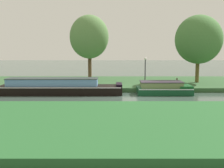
# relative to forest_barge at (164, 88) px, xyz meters

# --- Properties ---
(ground_plane) EXTENTS (120.00, 120.00, 0.00)m
(ground_plane) POSITION_rel_forest_barge_xyz_m (-2.74, -1.20, -0.51)
(ground_plane) COLOR #3E5047
(riverbank_far) EXTENTS (72.00, 10.00, 0.40)m
(riverbank_far) POSITION_rel_forest_barge_xyz_m (-2.74, 5.80, -0.31)
(riverbank_far) COLOR #31562E
(riverbank_far) RESTS_ON ground_plane
(riverbank_near) EXTENTS (72.00, 10.00, 0.40)m
(riverbank_near) POSITION_rel_forest_barge_xyz_m (-2.74, -10.20, -0.31)
(riverbank_near) COLOR #265D2C
(riverbank_near) RESTS_ON ground_plane
(forest_barge) EXTENTS (4.74, 2.18, 1.14)m
(forest_barge) POSITION_rel_forest_barge_xyz_m (0.00, 0.00, 0.00)
(forest_barge) COLOR #114124
(forest_barge) RESTS_ON ground_plane
(black_narrowboat) EXTENTS (10.82, 2.08, 1.43)m
(black_narrowboat) POSITION_rel_forest_barge_xyz_m (-9.31, 0.00, 0.11)
(black_narrowboat) COLOR black
(black_narrowboat) RESTS_ON ground_plane
(willow_tree_left) EXTENTS (4.24, 3.33, 7.17)m
(willow_tree_left) POSITION_rel_forest_barge_xyz_m (-7.07, 6.38, 4.67)
(willow_tree_left) COLOR brown
(willow_tree_left) RESTS_ON riverbank_far
(willow_tree_centre) EXTENTS (4.88, 4.50, 7.02)m
(willow_tree_centre) POSITION_rel_forest_barge_xyz_m (4.41, 4.95, 4.37)
(willow_tree_centre) COLOR brown
(willow_tree_centre) RESTS_ON riverbank_far
(lamp_post) EXTENTS (0.24, 0.24, 2.75)m
(lamp_post) POSITION_rel_forest_barge_xyz_m (-1.45, 2.00, 1.64)
(lamp_post) COLOR #333338
(lamp_post) RESTS_ON riverbank_far
(mooring_post_near) EXTENTS (0.12, 0.12, 0.87)m
(mooring_post_near) POSITION_rel_forest_barge_xyz_m (1.45, 1.37, 0.33)
(mooring_post_near) COLOR brown
(mooring_post_near) RESTS_ON riverbank_far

